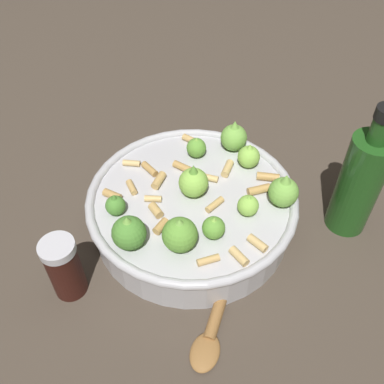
# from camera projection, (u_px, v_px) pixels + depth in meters

# --- Properties ---
(ground_plane) EXTENTS (2.40, 2.40, 0.00)m
(ground_plane) POSITION_uv_depth(u_px,v_px,m) (192.00, 223.00, 0.67)
(ground_plane) COLOR #42382D
(cooking_pan) EXTENTS (0.31, 0.31, 0.12)m
(cooking_pan) POSITION_uv_depth(u_px,v_px,m) (193.00, 206.00, 0.64)
(cooking_pan) COLOR #B7B7BC
(cooking_pan) RESTS_ON ground
(pepper_shaker) EXTENTS (0.05, 0.05, 0.10)m
(pepper_shaker) POSITION_uv_depth(u_px,v_px,m) (64.00, 268.00, 0.55)
(pepper_shaker) COLOR #33140F
(pepper_shaker) RESTS_ON ground
(olive_oil_bottle) EXTENTS (0.06, 0.06, 0.21)m
(olive_oil_bottle) POSITION_uv_depth(u_px,v_px,m) (360.00, 182.00, 0.60)
(olive_oil_bottle) COLOR #1E4C19
(olive_oil_bottle) RESTS_ON ground
(wooden_spoon) EXTENTS (0.04, 0.25, 0.02)m
(wooden_spoon) POSITION_uv_depth(u_px,v_px,m) (223.00, 295.00, 0.57)
(wooden_spoon) COLOR olive
(wooden_spoon) RESTS_ON ground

